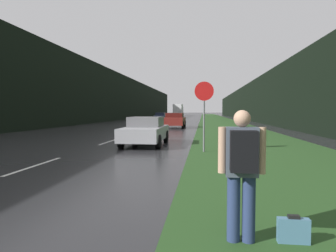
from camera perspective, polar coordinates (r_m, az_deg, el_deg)
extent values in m
cube|color=#26471E|center=(39.94, 10.25, 0.51)|extent=(6.00, 240.00, 0.02)
cube|color=silver|center=(9.82, -23.97, -6.92)|extent=(0.12, 3.00, 0.01)
cube|color=silver|center=(16.18, -11.21, -2.95)|extent=(0.12, 3.00, 0.01)
cube|color=silver|center=(22.92, -5.82, -1.21)|extent=(0.12, 3.00, 0.01)
cube|color=silver|center=(29.78, -2.89, -0.26)|extent=(0.12, 3.00, 0.01)
cube|color=black|center=(52.21, -10.49, 5.54)|extent=(2.00, 140.00, 8.18)
cube|color=black|center=(50.56, 16.40, 4.48)|extent=(2.00, 140.00, 6.29)
cylinder|color=slate|center=(11.84, 6.86, -0.12)|extent=(0.07, 0.07, 2.03)
cylinder|color=#B71414|center=(11.85, 6.90, 6.61)|extent=(0.75, 0.02, 0.75)
cylinder|color=navy|center=(3.93, 12.36, -15.22)|extent=(0.16, 0.16, 0.84)
cylinder|color=navy|center=(3.95, 15.11, -15.16)|extent=(0.16, 0.16, 0.84)
cube|color=#4C5666|center=(3.78, 13.87, -4.76)|extent=(0.39, 0.22, 0.60)
sphere|color=tan|center=(3.74, 13.94, 1.38)|extent=(0.21, 0.21, 0.21)
cylinder|color=tan|center=(3.75, 10.23, -4.51)|extent=(0.09, 0.09, 0.57)
cylinder|color=tan|center=(3.81, 17.46, -4.49)|extent=(0.09, 0.09, 0.57)
cube|color=black|center=(3.58, 14.24, -4.71)|extent=(0.31, 0.18, 0.48)
cube|color=teal|center=(4.16, 22.77, -18.03)|extent=(0.38, 0.11, 0.33)
cube|color=black|center=(4.10, 22.82, -15.64)|extent=(0.14, 0.08, 0.04)
cube|color=#9E9EA3|center=(14.38, -4.34, -1.34)|extent=(1.75, 4.29, 0.60)
cube|color=#5E5E61|center=(14.56, -4.19, 0.82)|extent=(1.49, 1.93, 0.47)
cylinder|color=black|center=(12.96, -1.85, -3.00)|extent=(0.20, 0.61, 0.61)
cylinder|color=black|center=(13.31, -8.96, -2.87)|extent=(0.20, 0.61, 0.61)
cylinder|color=black|center=(15.58, -0.40, -2.00)|extent=(0.20, 0.61, 0.61)
cylinder|color=black|center=(15.87, -6.36, -1.93)|extent=(0.20, 0.61, 0.61)
cube|color=maroon|center=(28.89, 1.25, 0.95)|extent=(1.89, 4.67, 0.69)
cube|color=#40120F|center=(29.11, 1.29, 2.08)|extent=(1.60, 2.10, 0.43)
cylinder|color=black|center=(27.39, 2.83, 0.19)|extent=(0.20, 0.69, 0.69)
cylinder|color=black|center=(27.57, -0.90, 0.21)|extent=(0.20, 0.69, 0.69)
cylinder|color=black|center=(30.28, 3.20, 0.45)|extent=(0.20, 0.69, 0.69)
cylinder|color=black|center=(30.44, -0.17, 0.46)|extent=(0.20, 0.69, 0.69)
cube|color=#2D3856|center=(50.99, -1.38, 1.75)|extent=(1.72, 4.56, 0.61)
cube|color=#1B2134|center=(50.75, -1.41, 2.33)|extent=(1.46, 2.05, 0.43)
cylinder|color=black|center=(52.51, -2.04, 1.49)|extent=(0.20, 0.70, 0.70)
cylinder|color=black|center=(52.28, -0.27, 1.48)|extent=(0.20, 0.70, 0.70)
cylinder|color=black|center=(49.72, -2.54, 1.41)|extent=(0.20, 0.70, 0.70)
cylinder|color=black|center=(49.48, -0.67, 1.40)|extent=(0.20, 0.70, 0.70)
cube|color=gray|center=(90.12, 2.15, 2.85)|extent=(2.30, 2.28, 2.36)
cube|color=silver|center=(85.77, 1.92, 3.12)|extent=(2.42, 6.45, 3.15)
cylinder|color=black|center=(90.00, 1.41, 2.13)|extent=(0.28, 0.90, 0.90)
cylinder|color=black|center=(89.82, 2.87, 2.13)|extent=(0.28, 0.90, 0.90)
cylinder|color=black|center=(84.28, 1.05, 2.08)|extent=(0.28, 0.90, 0.90)
cylinder|color=black|center=(84.08, 2.61, 2.08)|extent=(0.28, 0.90, 0.90)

